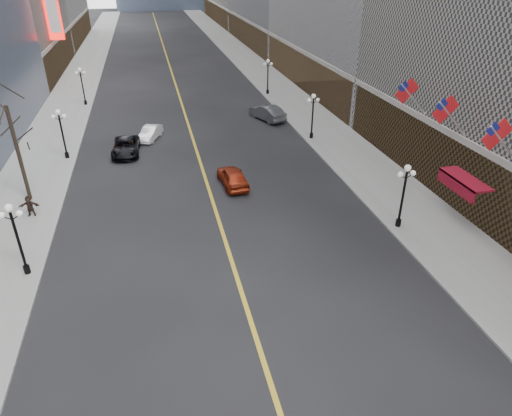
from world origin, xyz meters
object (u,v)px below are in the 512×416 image
streetlamp_west_1 (16,232)px  car_sb_mid (233,177)px  car_nb_mid (150,133)px  streetlamp_east_1 (404,190)px  streetlamp_east_2 (313,111)px  car_nb_far (126,147)px  streetlamp_west_2 (61,129)px  streetlamp_east_3 (268,73)px  streetlamp_west_3 (82,82)px  car_sb_far (267,112)px

streetlamp_west_1 → car_sb_mid: bearing=33.4°
car_nb_mid → car_sb_mid: (6.19, -12.59, 0.11)m
streetlamp_east_1 → car_sb_mid: bearing=137.1°
car_sb_mid → streetlamp_east_1: bearing=132.2°
streetlamp_east_2 → car_nb_far: (-18.31, 0.09, -2.18)m
streetlamp_west_1 → car_nb_far: 18.98m
streetlamp_west_2 → car_nb_far: streetlamp_west_2 is taller
car_nb_mid → car_sb_mid: car_sb_mid is taller
streetlamp_east_3 → streetlamp_west_3: 23.60m
car_nb_mid → streetlamp_west_2: bearing=-132.4°
car_nb_far → streetlamp_east_3: bearing=47.7°
car_sb_mid → car_sb_far: 17.59m
streetlamp_east_1 → streetlamp_east_2: same height
streetlamp_west_2 → streetlamp_east_3: bearing=37.3°
car_nb_mid → streetlamp_west_3: bearing=139.7°
streetlamp_west_3 → streetlamp_east_1: bearing=-56.8°
streetlamp_east_3 → car_sb_mid: bearing=-110.0°
streetlamp_west_3 → car_nb_far: (5.29, -17.91, -2.18)m
car_sb_far → streetlamp_east_2: bearing=90.3°
streetlamp_east_2 → car_sb_far: bearing=111.1°
streetlamp_west_3 → car_nb_mid: size_ratio=1.13×
streetlamp_east_1 → car_sb_far: bearing=96.3°
car_nb_mid → car_nb_far: 4.29m
streetlamp_west_2 → car_sb_far: streetlamp_west_2 is taller
streetlamp_west_1 → car_sb_far: size_ratio=0.87×
streetlamp_east_2 → car_sb_far: 8.04m
streetlamp_west_3 → streetlamp_west_2: bearing=-90.0°
streetlamp_east_1 → car_nb_far: 25.83m
car_sb_far → streetlamp_east_1: bearing=75.5°
streetlamp_east_3 → car_nb_mid: size_ratio=1.13×
streetlamp_east_2 → streetlamp_west_3: size_ratio=1.00×
streetlamp_west_1 → car_nb_far: bearing=73.7°
car_nb_far → car_sb_mid: 12.38m
streetlamp_east_2 → car_sb_mid: 13.40m
streetlamp_west_1 → streetlamp_west_3: 36.00m
streetlamp_west_2 → car_sb_mid: streetlamp_west_2 is taller
streetlamp_west_1 → car_sb_mid: (13.80, 9.11, -2.13)m
car_sb_far → car_nb_far: bearing=3.9°
car_nb_far → streetlamp_west_1: bearing=-103.0°
streetlamp_east_1 → streetlamp_west_1: same height
streetlamp_east_2 → streetlamp_west_2: bearing=180.0°
streetlamp_east_3 → car_sb_mid: (-9.80, -26.89, -2.13)m
streetlamp_west_3 → streetlamp_east_3: bearing=0.0°
streetlamp_east_3 → streetlamp_west_3: bearing=180.0°
car_nb_mid → car_sb_far: 13.66m
streetlamp_east_3 → car_nb_mid: (-15.99, -14.30, -2.24)m
streetlamp_west_1 → streetlamp_west_3: same height
streetlamp_east_1 → car_nb_mid: 27.05m
streetlamp_east_3 → streetlamp_west_3: size_ratio=1.00×
streetlamp_west_1 → car_nb_mid: (7.61, 21.70, -2.24)m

